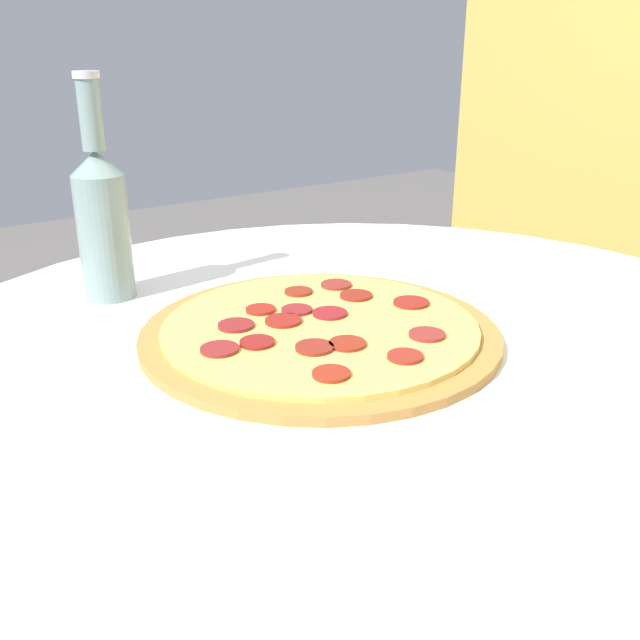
# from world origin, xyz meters

# --- Properties ---
(table) EXTENTS (1.01, 1.01, 0.77)m
(table) POSITION_xyz_m (0.00, 0.00, 0.61)
(table) COLOR white
(table) RESTS_ON ground_plane
(pizza) EXTENTS (0.38, 0.38, 0.02)m
(pizza) POSITION_xyz_m (-0.03, -0.04, 0.77)
(pizza) COLOR #B77F3D
(pizza) RESTS_ON table
(beer_bottle) EXTENTS (0.06, 0.06, 0.26)m
(beer_bottle) POSITION_xyz_m (-0.29, -0.18, 0.87)
(beer_bottle) COLOR gray
(beer_bottle) RESTS_ON table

